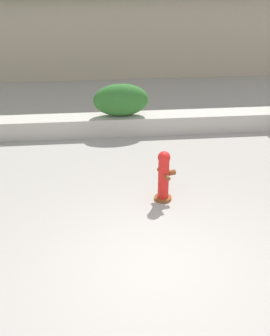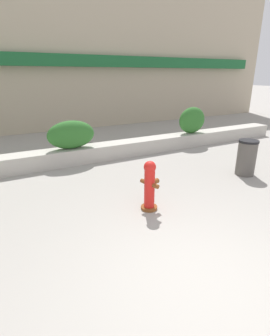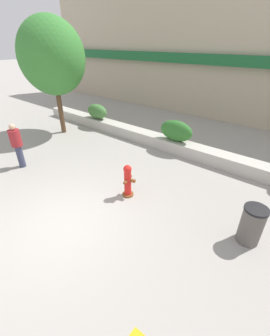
% 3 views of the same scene
% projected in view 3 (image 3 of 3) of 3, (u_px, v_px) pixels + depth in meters
% --- Properties ---
extents(ground_plane, '(120.00, 120.00, 0.00)m').
position_uv_depth(ground_plane, '(61.00, 226.00, 5.98)').
color(ground_plane, '#9E9991').
extents(building_facade, '(30.00, 1.36, 8.00)m').
position_uv_depth(building_facade, '(240.00, 47.00, 12.02)').
color(building_facade, tan).
rests_on(building_facade, ground).
extents(planter_wall_low, '(18.00, 0.70, 0.50)m').
position_uv_depth(planter_wall_low, '(177.00, 146.00, 9.87)').
color(planter_wall_low, '#B7B2A8').
rests_on(planter_wall_low, ground).
extents(hedge_bush_0, '(1.33, 0.70, 0.79)m').
position_uv_depth(hedge_bush_0, '(97.00, 111.00, 12.36)').
color(hedge_bush_0, '#427538').
rests_on(hedge_bush_0, planter_wall_low).
extents(hedge_bush_1, '(1.49, 0.63, 0.88)m').
position_uv_depth(hedge_bush_1, '(176.00, 131.00, 9.58)').
color(hedge_bush_1, '#2D6B28').
rests_on(hedge_bush_1, planter_wall_low).
extents(fire_hydrant, '(0.47, 0.48, 1.08)m').
position_uv_depth(fire_hydrant, '(128.00, 180.00, 6.91)').
color(fire_hydrant, brown).
rests_on(fire_hydrant, ground).
extents(street_tree, '(3.23, 2.91, 5.33)m').
position_uv_depth(street_tree, '(52.00, 57.00, 10.31)').
color(street_tree, brown).
rests_on(street_tree, ground).
extents(pedestrian, '(0.41, 0.41, 1.73)m').
position_uv_depth(pedestrian, '(17.00, 143.00, 8.33)').
color(pedestrian, '#383D56').
rests_on(pedestrian, ground).
extents(trash_bin, '(0.55, 0.55, 1.01)m').
position_uv_depth(trash_bin, '(251.00, 225.00, 5.31)').
color(trash_bin, '#56514C').
rests_on(trash_bin, ground).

